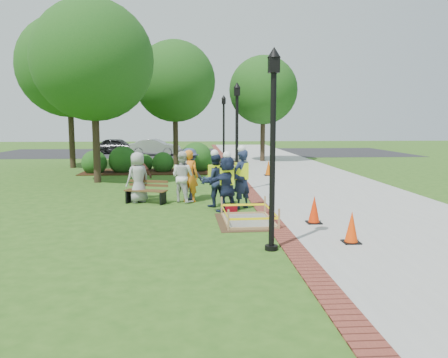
{
  "coord_description": "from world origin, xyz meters",
  "views": [
    {
      "loc": [
        -0.36,
        -12.05,
        2.74
      ],
      "look_at": [
        0.5,
        1.2,
        1.0
      ],
      "focal_mm": 35.0,
      "sensor_mm": 36.0,
      "label": 1
    }
  ],
  "objects": [
    {
      "name": "brick_edging",
      "position": [
        1.75,
        10.0,
        0.01
      ],
      "size": [
        0.5,
        60.0,
        0.03
      ],
      "primitive_type": "cube",
      "color": "maroon",
      "rests_on": "ground"
    },
    {
      "name": "shrub_b",
      "position": [
        -4.31,
        11.9,
        0.0
      ],
      "size": [
        1.55,
        1.55,
        1.55
      ],
      "primitive_type": "sphere",
      "color": "#184915",
      "rests_on": "ground"
    },
    {
      "name": "shrub_c",
      "position": [
        -2.16,
        12.0,
        0.0
      ],
      "size": [
        1.18,
        1.18,
        1.18
      ],
      "primitive_type": "sphere",
      "color": "#184915",
      "rests_on": "ground"
    },
    {
      "name": "parking_lot",
      "position": [
        0.0,
        27.0,
        0.0
      ],
      "size": [
        36.0,
        12.0,
        0.01
      ],
      "primitive_type": "cube",
      "color": "black",
      "rests_on": "ground"
    },
    {
      "name": "casual_person_d",
      "position": [
        -2.33,
        3.54,
        0.82
      ],
      "size": [
        0.62,
        0.56,
        1.64
      ],
      "color": "brown",
      "rests_on": "ground"
    },
    {
      "name": "bench_far",
      "position": [
        1.27,
        10.01,
        0.24
      ],
      "size": [
        1.45,
        0.85,
        0.74
      ],
      "color": "brown",
      "rests_on": "ground"
    },
    {
      "name": "shrub_d",
      "position": [
        -0.33,
        12.25,
        0.0
      ],
      "size": [
        1.75,
        1.75,
        1.75
      ],
      "primitive_type": "sphere",
      "color": "#184915",
      "rests_on": "ground"
    },
    {
      "name": "cone_back",
      "position": [
        2.82,
        -0.67,
        0.37
      ],
      "size": [
        0.39,
        0.39,
        0.77
      ],
      "color": "black",
      "rests_on": "ground"
    },
    {
      "name": "casual_person_a",
      "position": [
        -2.34,
        2.85,
        0.86
      ],
      "size": [
        0.65,
        0.63,
        1.73
      ],
      "color": "#9F9F9F",
      "rests_on": "ground"
    },
    {
      "name": "shrub_e",
      "position": [
        -3.28,
        13.05,
        0.0
      ],
      "size": [
        0.97,
        0.97,
        0.97
      ],
      "primitive_type": "sphere",
      "color": "#184915",
      "rests_on": "ground"
    },
    {
      "name": "tree_left",
      "position": [
        -4.84,
        7.99,
        5.41
      ],
      "size": [
        5.31,
        5.31,
        8.08
      ],
      "color": "#3D2D1E",
      "rests_on": "ground"
    },
    {
      "name": "parked_car_a",
      "position": [
        -7.04,
        25.91,
        0.0
      ],
      "size": [
        2.74,
        4.83,
        1.49
      ],
      "primitive_type": "imported",
      "rotation": [
        0.0,
        0.0,
        1.4
      ],
      "color": "black",
      "rests_on": "ground"
    },
    {
      "name": "shrub_a",
      "position": [
        -5.78,
        11.58,
        0.0
      ],
      "size": [
        1.33,
        1.33,
        1.33
      ],
      "primitive_type": "sphere",
      "color": "#184915",
      "rests_on": "ground"
    },
    {
      "name": "cone_far",
      "position": [
        3.34,
        9.89,
        0.38
      ],
      "size": [
        0.4,
        0.4,
        0.79
      ],
      "color": "black",
      "rests_on": "ground"
    },
    {
      "name": "lamp_far",
      "position": [
        1.25,
        13.0,
        2.48
      ],
      "size": [
        0.28,
        0.28,
        4.26
      ],
      "color": "black",
      "rests_on": "ground"
    },
    {
      "name": "sidewalk",
      "position": [
        5.0,
        10.0,
        0.01
      ],
      "size": [
        6.0,
        60.0,
        0.02
      ],
      "primitive_type": "cube",
      "color": "#9E9E99",
      "rests_on": "ground"
    },
    {
      "name": "tree_back",
      "position": [
        -1.64,
        16.16,
        5.27
      ],
      "size": [
        5.11,
        5.11,
        7.83
      ],
      "color": "#3D2D1E",
      "rests_on": "ground"
    },
    {
      "name": "casual_person_c",
      "position": [
        -0.81,
        2.81,
        0.87
      ],
      "size": [
        0.66,
        0.62,
        1.75
      ],
      "color": "white",
      "rests_on": "ground"
    },
    {
      "name": "ground",
      "position": [
        0.0,
        0.0,
        0.0
      ],
      "size": [
        100.0,
        100.0,
        0.0
      ],
      "primitive_type": "plane",
      "color": "#285116",
      "rests_on": "ground"
    },
    {
      "name": "casual_person_e",
      "position": [
        -0.59,
        3.27,
        0.91
      ],
      "size": [
        0.69,
        0.63,
        1.82
      ],
      "color": "#353E5C",
      "rests_on": "ground"
    },
    {
      "name": "tree_right",
      "position": [
        4.3,
        18.16,
        4.89
      ],
      "size": [
        4.68,
        4.68,
        7.24
      ],
      "color": "#3D2D1E",
      "rests_on": "ground"
    },
    {
      "name": "mulch_bed",
      "position": [
        -3.0,
        12.0,
        0.02
      ],
      "size": [
        7.0,
        3.0,
        0.05
      ],
      "primitive_type": "cube",
      "color": "#381E0F",
      "rests_on": "ground"
    },
    {
      "name": "casual_person_b",
      "position": [
        -0.6,
        2.83,
        0.9
      ],
      "size": [
        0.65,
        0.51,
        1.8
      ],
      "color": "orange",
      "rests_on": "ground"
    },
    {
      "name": "cone_front",
      "position": [
        3.15,
        -2.63,
        0.36
      ],
      "size": [
        0.38,
        0.38,
        0.75
      ],
      "color": "black",
      "rests_on": "ground"
    },
    {
      "name": "lamp_near",
      "position": [
        1.25,
        -3.0,
        2.48
      ],
      "size": [
        0.28,
        0.28,
        4.26
      ],
      "color": "black",
      "rests_on": "ground"
    },
    {
      "name": "toolbox",
      "position": [
        0.69,
        1.08,
        0.09
      ],
      "size": [
        0.42,
        0.31,
        0.19
      ],
      "primitive_type": "cube",
      "rotation": [
        0.0,
        0.0,
        0.31
      ],
      "color": "maroon",
      "rests_on": "ground"
    },
    {
      "name": "tree_far",
      "position": [
        -7.73,
        14.56,
        5.94
      ],
      "size": [
        5.9,
        5.9,
        8.9
      ],
      "color": "#3D2D1E",
      "rests_on": "ground"
    },
    {
      "name": "parked_car_b",
      "position": [
        -3.67,
        24.07,
        0.0
      ],
      "size": [
        2.6,
        4.72,
        1.46
      ],
      "primitive_type": "imported",
      "rotation": [
        0.0,
        0.0,
        1.42
      ],
      "color": "#A6A6AB",
      "rests_on": "ground"
    },
    {
      "name": "hivis_worker_c",
      "position": [
        0.24,
        1.95,
        0.92
      ],
      "size": [
        0.62,
        0.48,
        1.86
      ],
      "color": "#1B2546",
      "rests_on": "ground"
    },
    {
      "name": "bench_near",
      "position": [
        -2.05,
        2.66,
        0.25
      ],
      "size": [
        1.5,
        0.89,
        0.77
      ],
      "color": "brown",
      "rests_on": "ground"
    },
    {
      "name": "wet_concrete_pad",
      "position": [
        1.07,
        -0.33,
        0.23
      ],
      "size": [
        1.77,
        2.35,
        0.55
      ],
      "color": "#47331E",
      "rests_on": "ground"
    },
    {
      "name": "lamp_mid",
      "position": [
        1.25,
        5.0,
        2.48
      ],
      "size": [
        0.28,
        0.28,
        4.26
      ],
      "color": "black",
      "rests_on": "ground"
    },
    {
      "name": "hivis_worker_a",
      "position": [
        0.59,
        1.14,
        0.92
      ],
      "size": [
        0.65,
        0.55,
        1.86
      ],
      "color": "#17273D",
      "rests_on": "ground"
    },
    {
      "name": "hivis_worker_b",
      "position": [
        1.08,
        1.56,
        1.0
      ],
      "size": [
        0.71,
        0.68,
        2.02
      ],
      "color": "#17283C",
      "rests_on": "ground"
    }
  ]
}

